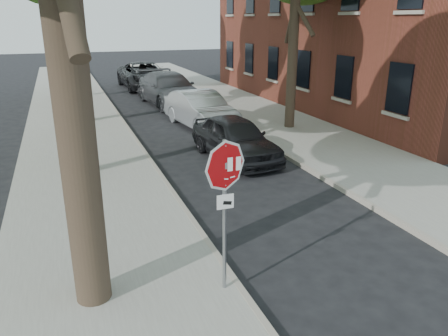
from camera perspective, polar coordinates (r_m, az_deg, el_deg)
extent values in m
plane|color=black|center=(8.01, 4.91, -14.96)|extent=(120.00, 120.00, 0.00)
cube|color=gray|center=(18.50, -18.62, 4.18)|extent=(4.00, 55.00, 0.12)
cube|color=gray|center=(20.55, 5.80, 6.48)|extent=(4.00, 55.00, 0.12)
cube|color=#9E9384|center=(18.66, -12.34, 4.88)|extent=(0.12, 55.00, 0.13)
cube|color=#9E9384|center=(19.74, 0.42, 6.08)|extent=(0.12, 55.00, 0.13)
cylinder|color=gray|center=(7.06, 0.06, -6.54)|extent=(0.06, 0.06, 2.60)
cube|color=#99999E|center=(6.70, 0.15, 0.33)|extent=(0.05, 0.06, 0.10)
cylinder|color=#99999E|center=(6.70, 0.16, 0.32)|extent=(0.76, 0.32, 0.82)
cylinder|color=white|center=(6.68, 0.20, 0.28)|extent=(0.76, 0.32, 0.82)
cylinder|color=red|center=(6.68, 0.22, 0.27)|extent=(0.68, 0.29, 0.74)
cube|color=white|center=(6.60, -1.46, 0.20)|extent=(0.08, 0.00, 0.22)
cube|color=white|center=(6.64, -0.32, 0.34)|extent=(0.08, 0.00, 0.22)
cube|color=white|center=(6.69, 0.81, 0.47)|extent=(0.08, 0.00, 0.22)
cube|color=white|center=(6.74, 1.92, 0.60)|extent=(0.08, 0.00, 0.22)
cube|color=silver|center=(6.70, -0.63, -1.41)|extent=(0.08, 0.00, 0.03)
cube|color=silver|center=(6.74, 0.25, -1.45)|extent=(0.08, 0.00, 0.03)
cube|color=silver|center=(6.77, 1.12, -1.18)|extent=(0.08, 0.00, 0.03)
cube|color=white|center=(6.90, 0.17, -4.42)|extent=(0.28, 0.02, 0.24)
cube|color=black|center=(6.91, 0.44, -4.58)|extent=(0.15, 0.00, 0.08)
cylinder|color=black|center=(12.98, -20.25, 19.67)|extent=(0.44, 0.44, 9.50)
cylinder|color=black|center=(19.99, -20.22, 19.75)|extent=(0.48, 0.48, 10.00)
cylinder|color=black|center=(26.97, -21.13, 18.09)|extent=(0.40, 0.40, 9.00)
cylinder|color=black|center=(18.30, 9.21, 19.22)|extent=(0.40, 0.40, 9.00)
imported|color=black|center=(14.43, 1.48, 3.91)|extent=(2.07, 4.35, 1.44)
imported|color=#A0A3A7|center=(18.86, -3.08, 7.61)|extent=(2.22, 4.81, 1.53)
imported|color=#434447|center=(24.14, -7.16, 10.21)|extent=(2.94, 6.10, 1.71)
imported|color=black|center=(30.26, -10.33, 11.80)|extent=(3.00, 6.24, 1.71)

